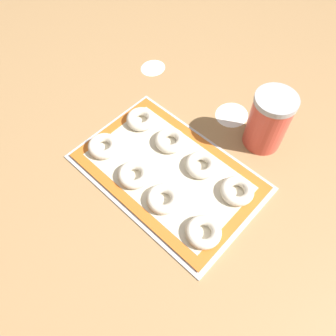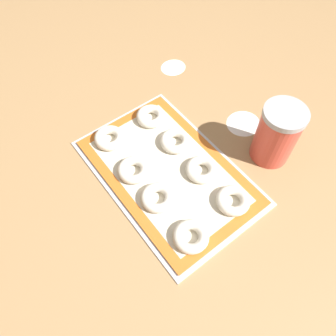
% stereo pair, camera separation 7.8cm
% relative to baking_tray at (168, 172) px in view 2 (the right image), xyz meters
% --- Properties ---
extents(ground_plane, '(2.80, 2.80, 0.00)m').
position_rel_baking_tray_xyz_m(ground_plane, '(-0.02, 0.01, -0.00)').
color(ground_plane, '#A87F51').
extents(baking_tray, '(0.51, 0.33, 0.01)m').
position_rel_baking_tray_xyz_m(baking_tray, '(0.00, 0.00, 0.00)').
color(baking_tray, silver).
rests_on(baking_tray, ground_plane).
extents(baking_mat, '(0.48, 0.31, 0.00)m').
position_rel_baking_tray_xyz_m(baking_mat, '(0.00, 0.00, 0.01)').
color(baking_mat, orange).
rests_on(baking_mat, baking_tray).
extents(bagel_front_far_left, '(0.09, 0.09, 0.03)m').
position_rel_baking_tray_xyz_m(bagel_front_far_left, '(-0.18, -0.07, 0.02)').
color(bagel_front_far_left, silver).
rests_on(bagel_front_far_left, baking_mat).
extents(bagel_front_mid_left, '(0.09, 0.09, 0.03)m').
position_rel_baking_tray_xyz_m(bagel_front_mid_left, '(-0.05, -0.08, 0.02)').
color(bagel_front_mid_left, silver).
rests_on(bagel_front_mid_left, baking_mat).
extents(bagel_front_mid_right, '(0.09, 0.09, 0.03)m').
position_rel_baking_tray_xyz_m(bagel_front_mid_right, '(0.06, -0.08, 0.02)').
color(bagel_front_mid_right, silver).
rests_on(bagel_front_mid_right, baking_mat).
extents(bagel_front_far_right, '(0.09, 0.09, 0.03)m').
position_rel_baking_tray_xyz_m(bagel_front_far_right, '(0.19, -0.08, 0.02)').
color(bagel_front_far_right, silver).
rests_on(bagel_front_far_right, baking_mat).
extents(bagel_back_far_left, '(0.09, 0.09, 0.03)m').
position_rel_baking_tray_xyz_m(bagel_back_far_left, '(-0.18, 0.07, 0.02)').
color(bagel_back_far_left, silver).
rests_on(bagel_back_far_left, baking_mat).
extents(bagel_back_mid_left, '(0.09, 0.09, 0.03)m').
position_rel_baking_tray_xyz_m(bagel_back_mid_left, '(-0.06, 0.07, 0.02)').
color(bagel_back_mid_left, silver).
rests_on(bagel_back_mid_left, baking_mat).
extents(bagel_back_mid_right, '(0.09, 0.09, 0.03)m').
position_rel_baking_tray_xyz_m(bagel_back_mid_right, '(0.06, 0.07, 0.02)').
color(bagel_back_mid_right, silver).
rests_on(bagel_back_mid_right, baking_mat).
extents(bagel_back_far_right, '(0.09, 0.09, 0.03)m').
position_rel_baking_tray_xyz_m(bagel_back_far_right, '(0.18, 0.07, 0.02)').
color(bagel_back_far_right, silver).
rests_on(bagel_back_far_right, baking_mat).
extents(flour_canister, '(0.11, 0.11, 0.18)m').
position_rel_baking_tray_xyz_m(flour_canister, '(0.12, 0.27, 0.08)').
color(flour_canister, '#DB4C3D').
rests_on(flour_canister, ground_plane).
extents(flour_patch_near, '(0.08, 0.09, 0.00)m').
position_rel_baking_tray_xyz_m(flour_patch_near, '(-0.33, 0.28, -0.00)').
color(flour_patch_near, white).
rests_on(flour_patch_near, ground_plane).
extents(flour_patch_far, '(0.10, 0.11, 0.00)m').
position_rel_baking_tray_xyz_m(flour_patch_far, '(-0.00, 0.29, -0.00)').
color(flour_patch_far, white).
rests_on(flour_patch_far, ground_plane).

